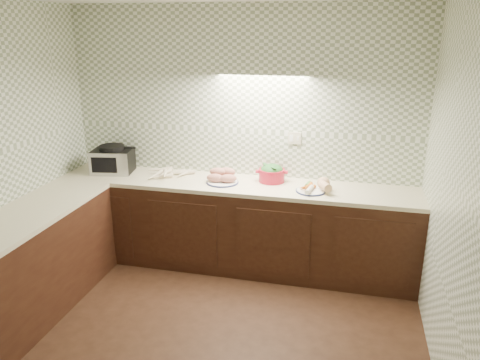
% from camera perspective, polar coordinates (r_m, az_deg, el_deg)
% --- Properties ---
extents(room, '(3.60, 3.60, 2.60)m').
position_cam_1_polar(room, '(3.07, -7.68, 3.80)').
color(room, black).
rests_on(room, ground).
extents(counter, '(3.60, 3.60, 0.90)m').
position_cam_1_polar(counter, '(4.33, -12.31, -8.71)').
color(counter, black).
rests_on(counter, ground).
extents(toaster_oven, '(0.46, 0.38, 0.29)m').
position_cam_1_polar(toaster_oven, '(5.13, -15.26, 2.39)').
color(toaster_oven, black).
rests_on(toaster_oven, counter).
extents(parsnip_pile, '(0.34, 0.41, 0.08)m').
position_cam_1_polar(parsnip_pile, '(4.88, -8.64, 0.78)').
color(parsnip_pile, beige).
rests_on(parsnip_pile, counter).
extents(sweet_potato_plate, '(0.32, 0.32, 0.14)m').
position_cam_1_polar(sweet_potato_plate, '(4.65, -2.17, 0.37)').
color(sweet_potato_plate, '#141B46').
rests_on(sweet_potato_plate, counter).
extents(onion_bowl, '(0.13, 0.13, 0.10)m').
position_cam_1_polar(onion_bowl, '(4.78, -2.25, 0.66)').
color(onion_bowl, black).
rests_on(onion_bowl, counter).
extents(dutch_oven, '(0.33, 0.29, 0.18)m').
position_cam_1_polar(dutch_oven, '(4.67, 3.89, 0.85)').
color(dutch_oven, '#AC1228').
rests_on(dutch_oven, counter).
extents(veg_plate, '(0.36, 0.36, 0.13)m').
position_cam_1_polar(veg_plate, '(4.47, 9.34, -0.74)').
color(veg_plate, '#141B46').
rests_on(veg_plate, counter).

